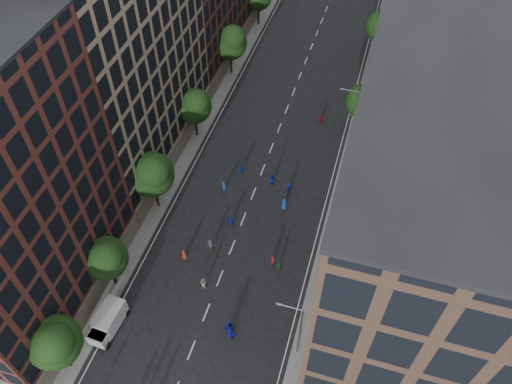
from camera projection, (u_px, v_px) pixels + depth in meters
ground at (270, 150)px, 71.41m from camera, size 240.00×240.00×0.00m
sidewalk_left at (210, 103)px, 78.29m from camera, size 4.00×105.00×0.15m
sidewalk_right at (362, 132)px, 73.82m from camera, size 4.00×105.00×0.15m
bldg_left_b at (108, 44)px, 58.95m from camera, size 14.00×26.00×34.00m
bldg_right_a at (426, 250)px, 38.59m from camera, size 14.00×30.00×36.00m
bldg_right_b at (440, 58)px, 57.90m from camera, size 14.00×28.00×33.00m
tree_left_0 at (54, 342)px, 46.30m from camera, size 5.20×5.20×8.83m
tree_left_1 at (106, 258)px, 52.88m from camera, size 4.80×4.80×8.21m
tree_left_2 at (152, 173)px, 59.77m from camera, size 5.60×5.60×9.45m
tree_left_3 at (194, 105)px, 68.97m from camera, size 5.00×5.00×8.58m
tree_left_4 at (231, 41)px, 78.78m from camera, size 5.40×5.40×9.08m
tree_right_a at (364, 100)px, 69.95m from camera, size 5.00×5.00×8.39m
tree_right_b at (383, 25)px, 82.24m from camera, size 5.20×5.20×8.83m
streetlamp_near at (298, 329)px, 48.02m from camera, size 2.64×0.22×9.06m
streetlamp_far at (353, 114)px, 68.71m from camera, size 2.64×0.22×9.06m
cargo_van at (108, 321)px, 52.64m from camera, size 2.64×5.06×2.61m
skater_2 at (230, 326)px, 52.84m from camera, size 0.93×0.78×1.71m
skater_5 at (230, 333)px, 52.20m from camera, size 1.87×1.09×1.92m
skater_6 at (184, 255)px, 58.84m from camera, size 0.87×0.73×1.51m
skater_7 at (273, 260)px, 58.27m from camera, size 0.69×0.55×1.64m
skater_8 at (204, 283)px, 56.27m from camera, size 0.92×0.79×1.62m
skater_9 at (211, 245)px, 59.62m from camera, size 1.25×0.95×1.72m
skater_10 at (279, 267)px, 57.75m from camera, size 0.93×0.48×1.53m
skater_11 at (231, 221)px, 62.06m from camera, size 1.44×0.51×1.54m
skater_12 at (284, 204)px, 63.73m from camera, size 1.00×0.83×1.76m
skater_13 at (224, 187)px, 65.68m from camera, size 0.75×0.60×1.80m
skater_14 at (271, 180)px, 66.44m from camera, size 1.11×1.01×1.87m
skater_15 at (289, 188)px, 65.73m from camera, size 1.05×0.68×1.52m
skater_16 at (240, 170)px, 67.58m from camera, size 1.15×0.57×1.90m
skater_17 at (320, 120)px, 74.58m from camera, size 1.42×0.50×1.51m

